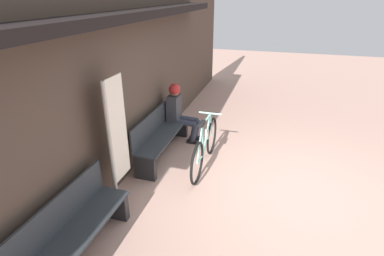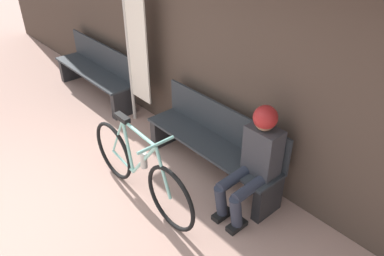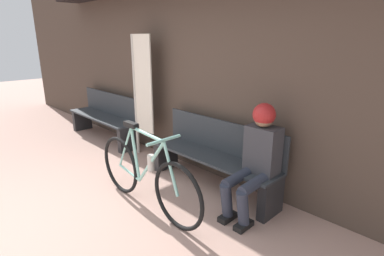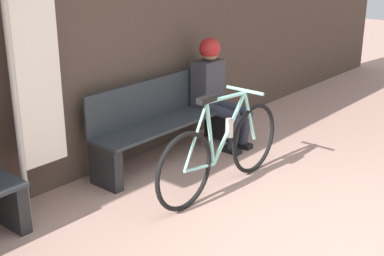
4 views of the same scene
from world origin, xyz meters
TOP-DOWN VIEW (x-y plane):
  - ground_plane at (0.00, 0.00)m, footprint 24.00×24.00m
  - storefront_wall at (0.00, 2.52)m, footprint 12.00×0.56m
  - park_bench_near at (0.54, 2.20)m, footprint 1.79×0.42m
  - bicycle at (0.36, 1.32)m, footprint 1.71×0.40m
  - person_seated at (1.23, 2.08)m, footprint 0.34×0.64m
  - park_bench_far at (-2.11, 2.20)m, footprint 1.79×0.42m
  - banner_pole at (-0.93, 2.21)m, footprint 0.45×0.05m

SIDE VIEW (x-z plane):
  - ground_plane at x=0.00m, z-range 0.00..0.00m
  - bicycle at x=0.36m, z-range -0.08..0.85m
  - park_bench_near at x=0.54m, z-range -0.02..0.81m
  - park_bench_far at x=-2.11m, z-range -0.02..0.81m
  - person_seated at x=1.23m, z-range 0.08..1.26m
  - banner_pole at x=-0.93m, z-range 0.15..1.99m
  - storefront_wall at x=0.00m, z-range 0.06..3.26m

